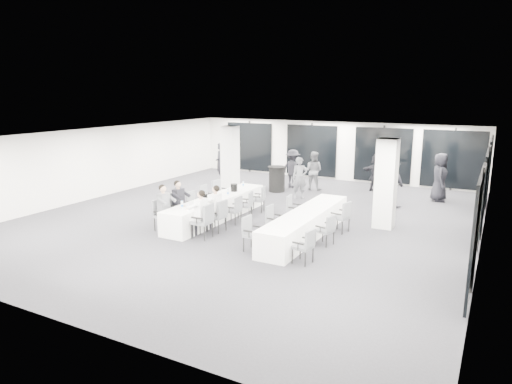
{
  "coord_description": "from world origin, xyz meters",
  "views": [
    {
      "loc": [
        7.19,
        -13.13,
        4.18
      ],
      "look_at": [
        0.26,
        -0.2,
        0.96
      ],
      "focal_mm": 32.0,
      "sensor_mm": 36.0,
      "label": 1
    }
  ],
  "objects_px": {
    "chair_side_left_far": "(293,208)",
    "standing_guest_d": "(381,177)",
    "chair_main_left_mid": "(194,203)",
    "standing_guest_a": "(300,175)",
    "chair_side_right_far": "(343,215)",
    "standing_guest_f": "(377,170)",
    "chair_side_right_mid": "(327,228)",
    "chair_main_right_near": "(205,219)",
    "chair_side_right_near": "(306,244)",
    "chair_main_left_fourth": "(207,197)",
    "standing_guest_c": "(293,166)",
    "standing_guest_h": "(394,181)",
    "ice_bucket_near": "(204,198)",
    "banquet_table_main": "(217,208)",
    "chair_main_left_far": "(219,192)",
    "chair_main_right_mid": "(235,208)",
    "ice_bucket_far": "(234,188)",
    "standing_guest_g": "(220,160)",
    "chair_main_right_fourth": "(247,203)",
    "chair_main_left_near": "(161,213)",
    "banquet_table_side": "(306,224)",
    "chair_side_left_near": "(251,231)",
    "standing_guest_b": "(313,168)",
    "chair_main_left_second": "(176,206)",
    "chair_side_left_mid": "(273,219)",
    "chair_main_right_second": "(219,214)",
    "cocktail_table": "(277,179)",
    "chair_main_right_far": "(260,197)"
  },
  "relations": [
    {
      "from": "chair_side_right_near",
      "to": "chair_side_right_far",
      "type": "relative_size",
      "value": 0.93
    },
    {
      "from": "chair_main_left_fourth",
      "to": "standing_guest_a",
      "type": "relative_size",
      "value": 0.51
    },
    {
      "from": "standing_guest_h",
      "to": "standing_guest_a",
      "type": "bearing_deg",
      "value": 45.87
    },
    {
      "from": "chair_side_right_far",
      "to": "standing_guest_f",
      "type": "distance_m",
      "value": 6.45
    },
    {
      "from": "chair_main_left_mid",
      "to": "standing_guest_a",
      "type": "xyz_separation_m",
      "value": [
        2.07,
        4.32,
        0.44
      ]
    },
    {
      "from": "chair_main_right_near",
      "to": "chair_side_left_near",
      "type": "distance_m",
      "value": 1.7
    },
    {
      "from": "chair_main_left_mid",
      "to": "chair_side_left_far",
      "type": "height_order",
      "value": "chair_side_left_far"
    },
    {
      "from": "standing_guest_c",
      "to": "standing_guest_h",
      "type": "distance_m",
      "value": 4.87
    },
    {
      "from": "ice_bucket_near",
      "to": "chair_main_left_second",
      "type": "bearing_deg",
      "value": -155.43
    },
    {
      "from": "cocktail_table",
      "to": "chair_main_right_mid",
      "type": "distance_m",
      "value": 5.15
    },
    {
      "from": "chair_main_left_far",
      "to": "standing_guest_a",
      "type": "relative_size",
      "value": 0.53
    },
    {
      "from": "chair_side_left_far",
      "to": "standing_guest_d",
      "type": "relative_size",
      "value": 0.51
    },
    {
      "from": "banquet_table_side",
      "to": "ice_bucket_far",
      "type": "relative_size",
      "value": 18.53
    },
    {
      "from": "chair_main_left_near",
      "to": "chair_side_right_far",
      "type": "bearing_deg",
      "value": 117.25
    },
    {
      "from": "cocktail_table",
      "to": "chair_side_left_mid",
      "type": "xyz_separation_m",
      "value": [
        2.62,
        -5.71,
        -0.02
      ]
    },
    {
      "from": "standing_guest_f",
      "to": "chair_side_right_mid",
      "type": "bearing_deg",
      "value": 112.77
    },
    {
      "from": "chair_main_left_mid",
      "to": "ice_bucket_far",
      "type": "distance_m",
      "value": 1.56
    },
    {
      "from": "chair_main_left_near",
      "to": "standing_guest_d",
      "type": "bearing_deg",
      "value": 146.99
    },
    {
      "from": "ice_bucket_near",
      "to": "standing_guest_f",
      "type": "bearing_deg",
      "value": 64.74
    },
    {
      "from": "chair_side_left_near",
      "to": "standing_guest_b",
      "type": "distance_m",
      "value": 8.27
    },
    {
      "from": "chair_main_left_second",
      "to": "standing_guest_a",
      "type": "bearing_deg",
      "value": 145.81
    },
    {
      "from": "chair_main_left_mid",
      "to": "standing_guest_a",
      "type": "relative_size",
      "value": 0.47
    },
    {
      "from": "cocktail_table",
      "to": "chair_main_left_second",
      "type": "height_order",
      "value": "cocktail_table"
    },
    {
      "from": "chair_main_left_far",
      "to": "chair_main_right_mid",
      "type": "bearing_deg",
      "value": 49.39
    },
    {
      "from": "chair_main_left_far",
      "to": "standing_guest_f",
      "type": "height_order",
      "value": "standing_guest_f"
    },
    {
      "from": "chair_main_left_near",
      "to": "chair_main_right_second",
      "type": "xyz_separation_m",
      "value": [
        1.67,
        0.66,
        0.02
      ]
    },
    {
      "from": "banquet_table_side",
      "to": "chair_side_right_far",
      "type": "height_order",
      "value": "chair_side_right_far"
    },
    {
      "from": "chair_main_left_mid",
      "to": "chair_side_right_mid",
      "type": "height_order",
      "value": "chair_main_left_mid"
    },
    {
      "from": "chair_main_right_fourth",
      "to": "chair_side_left_mid",
      "type": "height_order",
      "value": "chair_side_left_mid"
    },
    {
      "from": "banquet_table_main",
      "to": "banquet_table_side",
      "type": "xyz_separation_m",
      "value": [
        3.35,
        -0.35,
        0.0
      ]
    },
    {
      "from": "chair_main_left_mid",
      "to": "standing_guest_c",
      "type": "relative_size",
      "value": 0.46
    },
    {
      "from": "standing_guest_d",
      "to": "standing_guest_f",
      "type": "height_order",
      "value": "standing_guest_d"
    },
    {
      "from": "chair_side_right_mid",
      "to": "chair_main_right_near",
      "type": "bearing_deg",
      "value": 122.73
    },
    {
      "from": "chair_side_left_far",
      "to": "ice_bucket_near",
      "type": "height_order",
      "value": "ice_bucket_near"
    },
    {
      "from": "standing_guest_g",
      "to": "ice_bucket_near",
      "type": "relative_size",
      "value": 7.54
    },
    {
      "from": "chair_main_left_fourth",
      "to": "standing_guest_f",
      "type": "bearing_deg",
      "value": 143.09
    },
    {
      "from": "chair_main_left_mid",
      "to": "standing_guest_g",
      "type": "height_order",
      "value": "standing_guest_g"
    },
    {
      "from": "ice_bucket_near",
      "to": "standing_guest_h",
      "type": "bearing_deg",
      "value": 47.67
    },
    {
      "from": "standing_guest_h",
      "to": "chair_side_left_mid",
      "type": "bearing_deg",
      "value": 106.16
    },
    {
      "from": "chair_main_right_fourth",
      "to": "standing_guest_f",
      "type": "xyz_separation_m",
      "value": [
        2.8,
        6.32,
        0.41
      ]
    },
    {
      "from": "chair_side_left_mid",
      "to": "standing_guest_b",
      "type": "xyz_separation_m",
      "value": [
        -1.39,
        6.78,
        0.42
      ]
    },
    {
      "from": "banquet_table_main",
      "to": "standing_guest_h",
      "type": "bearing_deg",
      "value": 43.3
    },
    {
      "from": "chair_main_left_near",
      "to": "standing_guest_c",
      "type": "relative_size",
      "value": 0.49
    },
    {
      "from": "chair_side_right_near",
      "to": "standing_guest_c",
      "type": "relative_size",
      "value": 0.46
    },
    {
      "from": "ice_bucket_near",
      "to": "banquet_table_main",
      "type": "bearing_deg",
      "value": 90.01
    },
    {
      "from": "standing_guest_b",
      "to": "chair_main_right_far",
      "type": "bearing_deg",
      "value": 81.8
    },
    {
      "from": "standing_guest_a",
      "to": "ice_bucket_far",
      "type": "height_order",
      "value": "standing_guest_a"
    },
    {
      "from": "chair_side_right_near",
      "to": "standing_guest_d",
      "type": "relative_size",
      "value": 0.48
    },
    {
      "from": "banquet_table_main",
      "to": "chair_side_right_near",
      "type": "distance_m",
      "value": 4.83
    },
    {
      "from": "chair_main_left_mid",
      "to": "standing_guest_c",
      "type": "xyz_separation_m",
      "value": [
        0.99,
        6.1,
        0.46
      ]
    }
  ]
}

